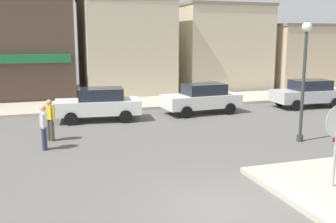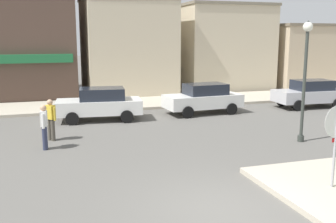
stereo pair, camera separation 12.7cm
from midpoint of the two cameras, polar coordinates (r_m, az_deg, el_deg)
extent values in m
plane|color=#5B5954|center=(9.50, 7.72, -13.87)|extent=(160.00, 160.00, 0.00)
cube|color=#B7AD99|center=(23.21, -8.31, 1.04)|extent=(80.00, 4.00, 0.15)
cylinder|color=#9E9EA3|center=(10.85, 22.81, -5.02)|extent=(0.07, 0.07, 2.30)
cube|color=red|center=(10.80, 22.85, -3.77)|extent=(0.20, 0.04, 0.11)
cylinder|color=#333833|center=(15.59, 18.79, 3.39)|extent=(0.12, 0.12, 4.20)
cylinder|color=#333833|center=(15.94, 18.36, -3.68)|extent=(0.24, 0.24, 0.24)
sphere|color=white|center=(15.48, 19.29, 11.52)|extent=(0.36, 0.36, 0.36)
cone|color=#333833|center=(15.49, 19.33, 12.05)|extent=(0.32, 0.32, 0.18)
cube|color=white|center=(19.08, -10.33, 0.70)|extent=(4.16, 2.13, 0.66)
cube|color=#1E232D|center=(18.98, -9.94, 2.53)|extent=(2.22, 1.62, 0.56)
cylinder|color=black|center=(18.32, -14.10, -1.04)|extent=(0.62, 0.25, 0.60)
cylinder|color=black|center=(19.99, -13.91, -0.07)|extent=(0.62, 0.25, 0.60)
cylinder|color=black|center=(18.38, -6.36, -0.75)|extent=(0.62, 0.25, 0.60)
cylinder|color=black|center=(20.04, -6.82, 0.20)|extent=(0.62, 0.25, 0.60)
cube|color=white|center=(20.58, 4.67, 1.56)|extent=(4.12, 1.99, 0.66)
cube|color=#1E232D|center=(20.56, 5.07, 3.27)|extent=(2.18, 1.54, 0.56)
cylinder|color=black|center=(19.36, 2.52, -0.11)|extent=(0.61, 0.22, 0.60)
cylinder|color=black|center=(20.89, 0.56, 0.71)|extent=(0.61, 0.22, 0.60)
cylinder|color=black|center=(20.51, 8.82, 0.39)|extent=(0.61, 0.22, 0.60)
cylinder|color=black|center=(21.96, 6.54, 1.13)|extent=(0.61, 0.22, 0.60)
cube|color=#B7B7BC|center=(23.73, 19.41, 2.21)|extent=(4.06, 1.85, 0.66)
cube|color=#1E232D|center=(23.74, 19.79, 3.67)|extent=(2.13, 1.47, 0.56)
cylinder|color=black|center=(22.39, 17.99, 0.86)|extent=(0.61, 0.20, 0.60)
cylinder|color=black|center=(23.80, 15.74, 1.54)|extent=(0.61, 0.20, 0.60)
cylinder|color=black|center=(23.85, 22.96, 1.11)|extent=(0.61, 0.20, 0.60)
cylinder|color=black|center=(25.18, 20.56, 1.74)|extent=(0.61, 0.20, 0.60)
cylinder|color=#4C473D|center=(15.87, -17.12, -2.54)|extent=(0.16, 0.16, 0.85)
cylinder|color=#4C473D|center=(15.74, -16.68, -2.63)|extent=(0.16, 0.16, 0.85)
cube|color=gold|center=(15.66, -17.04, -0.11)|extent=(0.40, 0.42, 0.54)
sphere|color=tan|center=(15.60, -17.12, 1.26)|extent=(0.22, 0.22, 0.22)
cylinder|color=gold|center=(15.84, -17.59, -0.20)|extent=(0.13, 0.13, 0.52)
cylinder|color=gold|center=(15.50, -16.46, -0.37)|extent=(0.13, 0.13, 0.52)
cylinder|color=#2D334C|center=(14.55, -17.78, -3.76)|extent=(0.16, 0.16, 0.85)
cylinder|color=#2D334C|center=(14.72, -17.71, -3.59)|extent=(0.16, 0.16, 0.85)
cube|color=white|center=(14.48, -17.90, -1.01)|extent=(0.26, 0.38, 0.54)
sphere|color=tan|center=(14.41, -17.99, 0.47)|extent=(0.22, 0.22, 0.22)
cylinder|color=white|center=(14.27, -17.98, -1.39)|extent=(0.10, 0.10, 0.52)
cylinder|color=white|center=(14.72, -17.80, -1.02)|extent=(0.10, 0.10, 0.52)
cube|color=beige|center=(27.92, -6.43, 9.19)|extent=(5.88, 5.98, 6.44)
cube|color=beige|center=(31.40, 6.58, 9.07)|extent=(6.49, 7.21, 6.13)
cube|color=gray|center=(31.47, 6.71, 14.84)|extent=(6.62, 7.36, 0.20)
cube|color=tan|center=(35.06, 18.86, 7.60)|extent=(8.10, 7.02, 4.73)
cube|color=#716452|center=(35.03, 19.11, 11.62)|extent=(8.26, 7.16, 0.20)
camera|label=1|loc=(0.06, -90.28, -0.05)|focal=42.00mm
camera|label=2|loc=(0.06, 89.72, 0.05)|focal=42.00mm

